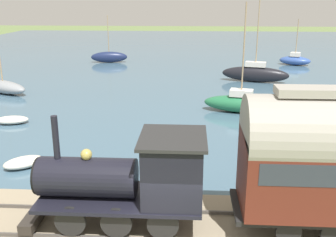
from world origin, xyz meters
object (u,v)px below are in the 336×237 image
at_px(sailboat_green, 241,103).
at_px(sailboat_blue, 295,60).
at_px(sailboat_black, 255,73).
at_px(rowboat_near_shore, 24,162).
at_px(steam_locomotive, 134,176).
at_px(sailboat_gray, 3,87).
at_px(sailboat_navy, 109,57).
at_px(rowboat_off_pier, 12,120).

xyz_separation_m(sailboat_green, sailboat_blue, (20.24, -8.60, -0.07)).
xyz_separation_m(sailboat_green, sailboat_black, (10.32, -2.50, 0.15)).
relative_size(sailboat_blue, sailboat_black, 0.55).
bearing_deg(rowboat_near_shore, sailboat_blue, -71.80).
bearing_deg(sailboat_green, steam_locomotive, 174.80).
bearing_deg(sailboat_gray, sailboat_navy, 10.22).
height_order(sailboat_green, rowboat_near_shore, sailboat_green).
xyz_separation_m(sailboat_gray, sailboat_black, (5.79, -21.35, 0.26)).
bearing_deg(sailboat_navy, steam_locomotive, -174.26).
height_order(sailboat_blue, sailboat_navy, sailboat_navy).
distance_m(steam_locomotive, sailboat_green, 15.99).
relative_size(sailboat_navy, rowboat_near_shore, 2.62).
xyz_separation_m(sailboat_gray, rowboat_near_shore, (-14.35, -7.73, -0.30)).
bearing_deg(sailboat_green, sailboat_black, 0.05).
distance_m(sailboat_navy, rowboat_near_shore, 30.70).
bearing_deg(sailboat_navy, rowboat_near_shore, 177.02).
bearing_deg(steam_locomotive, sailboat_green, -18.88).
relative_size(sailboat_gray, sailboat_blue, 1.01).
bearing_deg(sailboat_gray, sailboat_green, -74.69).
height_order(sailboat_green, rowboat_off_pier, sailboat_green).
relative_size(sailboat_blue, sailboat_navy, 0.95).
bearing_deg(sailboat_gray, steam_locomotive, -116.20).
height_order(sailboat_blue, rowboat_off_pier, sailboat_blue).
height_order(sailboat_black, rowboat_off_pier, sailboat_black).
relative_size(sailboat_blue, rowboat_off_pier, 2.41).
bearing_deg(sailboat_blue, sailboat_navy, 110.52).
relative_size(sailboat_navy, sailboat_black, 0.59).
xyz_separation_m(steam_locomotive, rowboat_near_shore, (5.24, 5.98, -1.97)).
distance_m(sailboat_blue, rowboat_near_shore, 35.95).
xyz_separation_m(sailboat_green, sailboat_gray, (4.53, 18.85, -0.11)).
distance_m(steam_locomotive, rowboat_off_pier, 15.09).
distance_m(sailboat_green, sailboat_black, 10.62).
bearing_deg(sailboat_gray, rowboat_off_pier, -122.90).
height_order(steam_locomotive, rowboat_off_pier, steam_locomotive).
distance_m(sailboat_gray, sailboat_blue, 31.62).
xyz_separation_m(sailboat_black, rowboat_near_shore, (-20.14, 13.63, -0.56)).
bearing_deg(sailboat_navy, sailboat_black, -130.60).
relative_size(sailboat_green, sailboat_navy, 1.32).
distance_m(sailboat_navy, sailboat_black, 19.02).
xyz_separation_m(sailboat_navy, rowboat_off_pier, (-24.23, 1.19, -0.43)).
height_order(sailboat_navy, sailboat_black, sailboat_black).
relative_size(steam_locomotive, rowboat_off_pier, 2.63).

